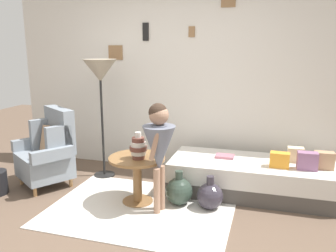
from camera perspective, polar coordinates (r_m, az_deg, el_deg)
ground_plane at (r=3.41m, az=-7.36°, el=-17.45°), size 12.00×12.00×0.00m
gallery_wall at (r=4.80m, az=1.73°, el=7.95°), size 4.80×0.12×2.60m
rug at (r=3.87m, az=-4.41°, el=-13.37°), size 1.95×1.46×0.01m
armchair at (r=4.60m, az=-18.98°, el=-3.93°), size 0.90×0.85×0.97m
daybed at (r=4.29m, az=13.50°, el=-8.19°), size 1.91×0.82×0.40m
pillow_head at (r=4.20m, az=24.27°, el=-5.18°), size 0.21×0.13×0.19m
pillow_mid at (r=4.10m, az=21.94°, el=-5.35°), size 0.22×0.13×0.20m
pillow_back at (r=4.33m, az=20.23°, el=-4.43°), size 0.18×0.13×0.17m
pillow_extra at (r=4.08m, az=17.89°, el=-5.33°), size 0.22×0.13×0.17m
side_table at (r=3.88m, az=-5.10°, el=-7.13°), size 0.63×0.63×0.53m
vase_striped at (r=3.75m, az=-4.91°, el=-3.56°), size 0.19×0.19×0.30m
floor_lamp at (r=4.56m, az=-11.09°, el=8.24°), size 0.43×0.43×1.56m
person_child at (r=3.53m, az=-1.49°, el=-2.93°), size 0.34×0.34×1.17m
book_on_daybed at (r=4.29m, az=9.32°, el=-4.94°), size 0.22×0.16×0.03m
demijohn_near at (r=3.91m, az=1.80°, el=-10.63°), size 0.31×0.31×0.39m
demijohn_far at (r=3.84m, az=6.91°, el=-11.32°), size 0.29×0.29×0.37m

